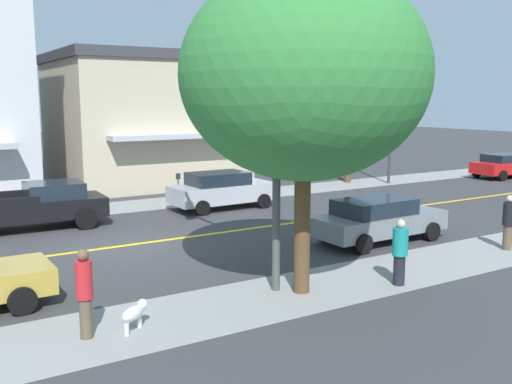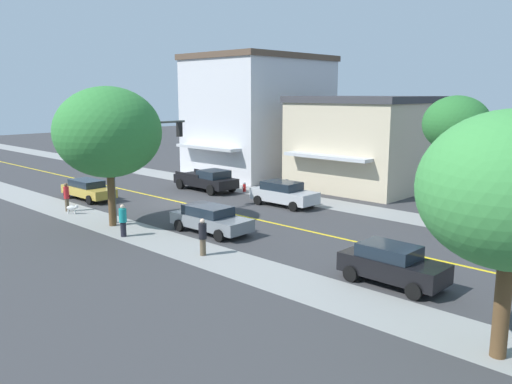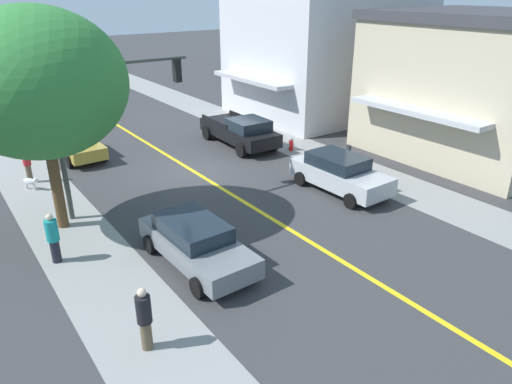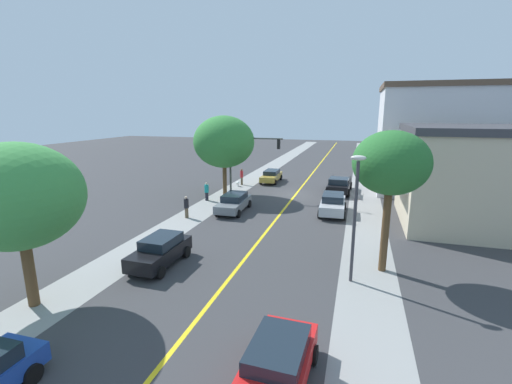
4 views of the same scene
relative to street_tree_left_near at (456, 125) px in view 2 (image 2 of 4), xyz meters
The scene contains 21 objects.
ground_plane 18.32m from the street_tree_left_near, 64.87° to the right, with size 140.00×140.00×0.00m, color #38383A.
sidewalk_left 16.77m from the street_tree_left_near, 87.42° to the right, with size 2.85×126.00×0.01m, color gray.
sidewalk_right 21.89m from the street_tree_left_near, 48.23° to the right, with size 2.85×126.00×0.01m, color gray.
road_centerline_stripe 18.32m from the street_tree_left_near, 64.87° to the right, with size 0.20×126.00×0.00m, color yellow.
tan_rowhouse 22.12m from the street_tree_left_near, 106.40° to the right, with size 13.06×9.45×10.83m.
pale_office_building 11.85m from the street_tree_left_near, 122.31° to the right, with size 10.16×9.68×7.21m.
street_tree_left_near is the anchor object (origin of this frame).
street_tree_left_far 19.56m from the street_tree_left_near, 43.70° to the right, with size 5.89×5.89×7.82m.
fire_hydrant 16.46m from the street_tree_left_near, 84.48° to the right, with size 0.44×0.24×0.75m.
parking_meter 12.28m from the street_tree_left_near, 82.21° to the right, with size 0.12×0.18×1.43m.
traffic_light_mast 18.49m from the street_tree_left_near, 49.31° to the right, with size 5.37×0.32×6.20m.
street_lamp 2.92m from the street_tree_left_near, 47.69° to the left, with size 0.70×0.36×6.24m.
grey_sedan_right_curb 14.87m from the street_tree_left_near, 36.36° to the right, with size 2.16×4.80×1.47m.
silver_sedan_left_curb 11.57m from the street_tree_left_near, 71.56° to the right, with size 2.20×4.63×1.61m.
black_sedan_right_curb 12.81m from the street_tree_left_near, 13.11° to the left, with size 1.99×4.17×1.58m.
gold_sedan_right_curb 24.65m from the street_tree_left_near, 62.07° to the right, with size 1.99×4.77×1.40m.
black_pickup_truck 18.75m from the street_tree_left_near, 79.65° to the right, with size 2.46×5.62×1.68m.
pedestrian_red_shirt 24.03m from the street_tree_left_near, 53.05° to the right, with size 0.33×0.33×1.84m.
pedestrian_black_shirt 16.00m from the street_tree_left_near, 21.22° to the right, with size 0.37×0.37×1.76m.
pedestrian_teal_shirt 19.22m from the street_tree_left_near, 36.35° to the right, with size 0.40×0.40×1.73m.
small_dog 23.51m from the street_tree_left_near, 51.32° to the right, with size 0.61×0.74×0.59m.
Camera 2 is at (22.08, 28.15, 7.41)m, focal length 36.75 mm.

